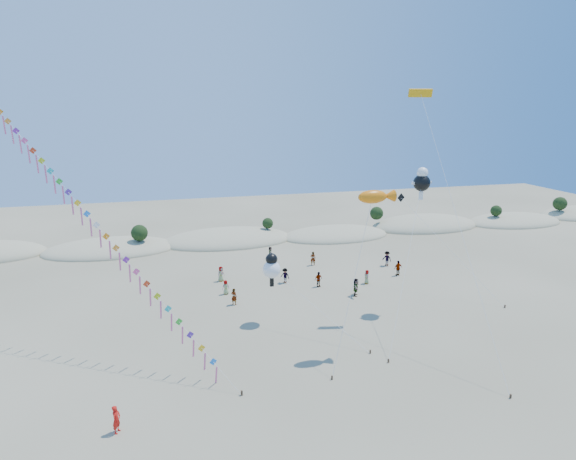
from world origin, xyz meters
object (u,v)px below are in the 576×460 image
(fish_kite, at_px, (376,197))
(flyer_foreground, at_px, (116,419))
(kite_train, at_px, (84,211))
(parafoil_kite, at_px, (422,99))

(fish_kite, height_order, flyer_foreground, fish_kite)
(kite_train, relative_size, fish_kite, 1.67)
(fish_kite, distance_m, parafoil_kite, 11.48)
(flyer_foreground, bearing_deg, kite_train, 35.20)
(fish_kite, distance_m, flyer_foreground, 23.04)
(parafoil_kite, xyz_separation_m, flyer_foreground, (-25.72, -12.15, -18.59))
(parafoil_kite, bearing_deg, fish_kite, -138.28)
(parafoil_kite, height_order, flyer_foreground, parafoil_kite)
(kite_train, relative_size, parafoil_kite, 1.05)
(kite_train, height_order, parafoil_kite, kite_train)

